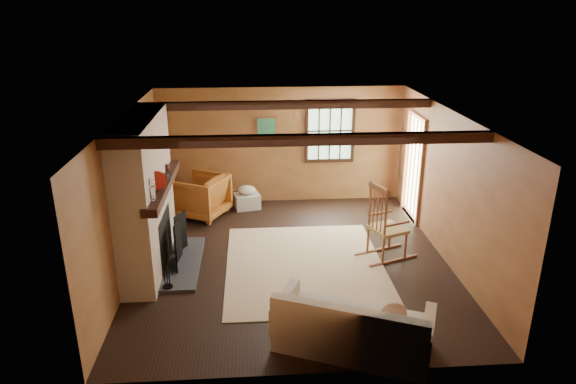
{
  "coord_description": "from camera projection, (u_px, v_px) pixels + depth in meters",
  "views": [
    {
      "loc": [
        -0.6,
        -7.47,
        3.94
      ],
      "look_at": [
        -0.03,
        0.4,
        1.04
      ],
      "focal_mm": 32.0,
      "sensor_mm": 36.0,
      "label": 1
    }
  ],
  "objects": [
    {
      "name": "armchair",
      "position": [
        201.0,
        196.0,
        10.02
      ],
      "size": [
        1.22,
        1.2,
        0.83
      ],
      "primitive_type": "imported",
      "rotation": [
        0.0,
        0.0,
        -2.05
      ],
      "color": "#BF6026",
      "rests_on": "ground"
    },
    {
      "name": "rocking_chair",
      "position": [
        385.0,
        227.0,
        8.32
      ],
      "size": [
        1.04,
        0.78,
        1.29
      ],
      "rotation": [
        0.0,
        0.0,
        1.93
      ],
      "color": "tan",
      "rests_on": "ground"
    },
    {
      "name": "laundry_basket",
      "position": [
        247.0,
        201.0,
        10.49
      ],
      "size": [
        0.57,
        0.48,
        0.3
      ],
      "primitive_type": "cube",
      "rotation": [
        0.0,
        0.0,
        0.22
      ],
      "color": "silver",
      "rests_on": "ground"
    },
    {
      "name": "ground",
      "position": [
        292.0,
        260.0,
        8.39
      ],
      "size": [
        5.5,
        5.5,
        0.0
      ],
      "primitive_type": "plane",
      "color": "black",
      "rests_on": "ground"
    },
    {
      "name": "rug",
      "position": [
        305.0,
        265.0,
        8.21
      ],
      "size": [
        2.5,
        3.0,
        0.01
      ],
      "primitive_type": "cube",
      "color": "#CFB28A",
      "rests_on": "ground"
    },
    {
      "name": "firewood_pile",
      "position": [
        187.0,
        200.0,
        10.6
      ],
      "size": [
        0.67,
        0.12,
        0.24
      ],
      "color": "brown",
      "rests_on": "ground"
    },
    {
      "name": "basket_pillow",
      "position": [
        247.0,
        190.0,
        10.41
      ],
      "size": [
        0.38,
        0.31,
        0.18
      ],
      "primitive_type": "ellipsoid",
      "rotation": [
        0.0,
        0.0,
        0.06
      ],
      "color": "silver",
      "rests_on": "laundry_basket"
    },
    {
      "name": "room_envelope",
      "position": [
        304.0,
        160.0,
        8.08
      ],
      "size": [
        5.02,
        5.52,
        2.44
      ],
      "color": "#A45F3A",
      "rests_on": "ground"
    },
    {
      "name": "fireplace",
      "position": [
        147.0,
        201.0,
        7.86
      ],
      "size": [
        1.02,
        2.3,
        2.4
      ],
      "color": "brown",
      "rests_on": "ground"
    },
    {
      "name": "sofa",
      "position": [
        353.0,
        331.0,
        6.13
      ],
      "size": [
        2.03,
        1.49,
        0.75
      ],
      "rotation": [
        0.0,
        0.0,
        -0.41
      ],
      "color": "silver",
      "rests_on": "ground"
    }
  ]
}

